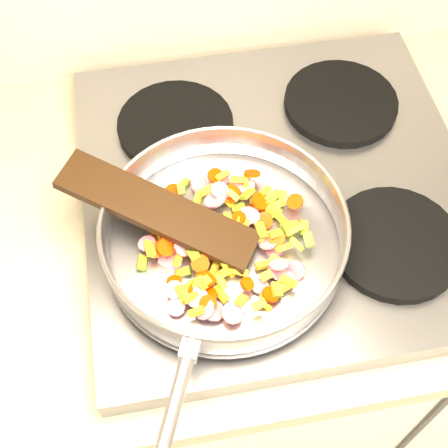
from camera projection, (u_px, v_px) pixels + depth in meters
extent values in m
cube|color=#939399|center=(277.00, 191.00, 0.98)|extent=(0.60, 0.60, 0.04)
cylinder|color=black|center=(203.00, 274.00, 0.87)|extent=(0.19, 0.19, 0.02)
cylinder|color=black|center=(395.00, 243.00, 0.90)|extent=(0.19, 0.19, 0.02)
cylinder|color=black|center=(176.00, 125.00, 1.02)|extent=(0.19, 0.19, 0.02)
cylinder|color=black|center=(341.00, 103.00, 1.05)|extent=(0.19, 0.19, 0.02)
cylinder|color=#9E9EA5|center=(224.00, 245.00, 0.88)|extent=(0.34, 0.34, 0.01)
torus|color=#9E9EA5|center=(224.00, 233.00, 0.86)|extent=(0.39, 0.39, 0.06)
torus|color=#9E9EA5|center=(224.00, 222.00, 0.83)|extent=(0.34, 0.34, 0.01)
cylinder|color=#9E9EA5|center=(171.00, 417.00, 0.70)|extent=(0.09, 0.18, 0.02)
cube|color=#9E9EA5|center=(190.00, 348.00, 0.75)|extent=(0.03, 0.04, 0.02)
cylinder|color=#FD3400|center=(206.00, 280.00, 0.82)|extent=(0.03, 0.03, 0.01)
cylinder|color=#FD3400|center=(237.00, 226.00, 0.88)|extent=(0.03, 0.03, 0.01)
cylinder|color=#C0123E|center=(249.00, 216.00, 0.88)|extent=(0.04, 0.04, 0.01)
cube|color=olive|center=(241.00, 300.00, 0.80)|extent=(0.02, 0.02, 0.01)
cube|color=yellow|center=(243.00, 221.00, 0.88)|extent=(0.02, 0.02, 0.01)
cube|color=olive|center=(188.00, 234.00, 0.86)|extent=(0.02, 0.03, 0.01)
cube|color=yellow|center=(263.00, 300.00, 0.82)|extent=(0.02, 0.02, 0.02)
cylinder|color=#C0123E|center=(176.00, 307.00, 0.81)|extent=(0.03, 0.03, 0.01)
cube|color=yellow|center=(242.00, 185.00, 0.93)|extent=(0.03, 0.02, 0.02)
cube|color=olive|center=(259.00, 201.00, 0.90)|extent=(0.02, 0.02, 0.01)
cube|color=yellow|center=(259.00, 202.00, 0.90)|extent=(0.03, 0.02, 0.01)
cylinder|color=#FD3400|center=(265.00, 222.00, 0.88)|extent=(0.02, 0.02, 0.02)
cube|color=olive|center=(309.00, 240.00, 0.85)|extent=(0.01, 0.02, 0.01)
cylinder|color=#C0123E|center=(203.00, 305.00, 0.81)|extent=(0.02, 0.03, 0.03)
cube|color=olive|center=(197.00, 282.00, 0.82)|extent=(0.02, 0.01, 0.02)
cylinder|color=#C0123E|center=(204.00, 309.00, 0.81)|extent=(0.04, 0.04, 0.03)
cube|color=olive|center=(228.00, 263.00, 0.84)|extent=(0.02, 0.02, 0.01)
cylinder|color=#FD3400|center=(252.00, 174.00, 0.92)|extent=(0.04, 0.03, 0.02)
cylinder|color=#C0123E|center=(170.00, 260.00, 0.86)|extent=(0.05, 0.05, 0.01)
cylinder|color=#FD3400|center=(174.00, 192.00, 0.92)|extent=(0.03, 0.03, 0.02)
cube|color=yellow|center=(177.00, 260.00, 0.85)|extent=(0.02, 0.02, 0.02)
cylinder|color=#FD3400|center=(271.00, 294.00, 0.82)|extent=(0.03, 0.03, 0.01)
cube|color=yellow|center=(295.00, 229.00, 0.87)|extent=(0.03, 0.02, 0.02)
cube|color=yellow|center=(241.00, 215.00, 0.90)|extent=(0.02, 0.02, 0.01)
cylinder|color=#C0123E|center=(268.00, 243.00, 0.86)|extent=(0.04, 0.04, 0.02)
cylinder|color=#FD3400|center=(216.00, 176.00, 0.93)|extent=(0.03, 0.04, 0.02)
cube|color=yellow|center=(274.00, 211.00, 0.89)|extent=(0.03, 0.02, 0.01)
cube|color=olive|center=(164.00, 209.00, 0.90)|extent=(0.03, 0.02, 0.02)
cube|color=yellow|center=(219.00, 276.00, 0.84)|extent=(0.02, 0.02, 0.01)
cylinder|color=#FD3400|center=(277.00, 238.00, 0.86)|extent=(0.03, 0.03, 0.02)
cylinder|color=#FD3400|center=(203.00, 276.00, 0.84)|extent=(0.03, 0.03, 0.01)
cylinder|color=#C0123E|center=(274.00, 247.00, 0.87)|extent=(0.04, 0.04, 0.02)
cube|color=yellow|center=(246.00, 182.00, 0.93)|extent=(0.01, 0.03, 0.02)
cylinder|color=#C0123E|center=(158.00, 214.00, 0.88)|extent=(0.04, 0.04, 0.01)
cube|color=yellow|center=(196.00, 312.00, 0.80)|extent=(0.02, 0.01, 0.02)
cube|color=yellow|center=(265.00, 305.00, 0.82)|extent=(0.02, 0.02, 0.02)
cube|color=yellow|center=(225.00, 218.00, 0.90)|extent=(0.02, 0.02, 0.01)
cube|color=yellow|center=(272.00, 238.00, 0.88)|extent=(0.02, 0.02, 0.01)
cylinder|color=#FD3400|center=(157.00, 196.00, 0.90)|extent=(0.02, 0.03, 0.02)
cube|color=olive|center=(181.00, 189.00, 0.90)|extent=(0.01, 0.02, 0.01)
cube|color=yellow|center=(150.00, 249.00, 0.85)|extent=(0.02, 0.03, 0.02)
cube|color=yellow|center=(214.00, 271.00, 0.85)|extent=(0.02, 0.03, 0.01)
cylinder|color=#FD3400|center=(228.00, 226.00, 0.89)|extent=(0.03, 0.02, 0.02)
cube|color=yellow|center=(207.00, 190.00, 0.92)|extent=(0.03, 0.01, 0.02)
cylinder|color=#C0123E|center=(176.00, 204.00, 0.89)|extent=(0.04, 0.03, 0.03)
cube|color=olive|center=(281.00, 287.00, 0.83)|extent=(0.02, 0.02, 0.01)
cylinder|color=#FD3400|center=(197.00, 291.00, 0.82)|extent=(0.03, 0.04, 0.03)
cube|color=olive|center=(276.00, 233.00, 0.86)|extent=(0.02, 0.02, 0.01)
cube|color=olive|center=(287.00, 229.00, 0.88)|extent=(0.02, 0.02, 0.02)
cube|color=olive|center=(218.00, 244.00, 0.86)|extent=(0.02, 0.02, 0.02)
cylinder|color=#FD3400|center=(208.00, 296.00, 0.82)|extent=(0.04, 0.03, 0.02)
cube|color=olive|center=(220.00, 197.00, 0.91)|extent=(0.02, 0.02, 0.01)
cube|color=olive|center=(233.00, 223.00, 0.88)|extent=(0.02, 0.02, 0.02)
cube|color=olive|center=(183.00, 184.00, 0.93)|extent=(0.02, 0.02, 0.01)
cube|color=olive|center=(247.00, 194.00, 0.90)|extent=(0.03, 0.03, 0.02)
cylinder|color=#C0123E|center=(277.00, 273.00, 0.85)|extent=(0.03, 0.04, 0.03)
cylinder|color=#C0123E|center=(168.00, 225.00, 0.88)|extent=(0.05, 0.05, 0.01)
cube|color=olive|center=(193.00, 253.00, 0.84)|extent=(0.02, 0.02, 0.02)
cube|color=yellow|center=(212.00, 236.00, 0.86)|extent=(0.02, 0.03, 0.02)
cylinder|color=#FD3400|center=(239.00, 218.00, 0.88)|extent=(0.03, 0.03, 0.02)
cylinder|color=#FD3400|center=(194.00, 228.00, 0.88)|extent=(0.04, 0.03, 0.03)
cylinder|color=#C0123E|center=(183.00, 247.00, 0.85)|extent=(0.03, 0.03, 0.03)
cube|color=olive|center=(204.00, 282.00, 0.82)|extent=(0.02, 0.02, 0.01)
cube|color=yellow|center=(221.00, 294.00, 0.83)|extent=(0.02, 0.03, 0.02)
cube|color=olive|center=(291.00, 231.00, 0.88)|extent=(0.02, 0.03, 0.01)
cube|color=yellow|center=(239.00, 179.00, 0.92)|extent=(0.03, 0.02, 0.01)
cylinder|color=#FD3400|center=(252.00, 211.00, 0.91)|extent=(0.03, 0.03, 0.01)
cylinder|color=#C0123E|center=(295.00, 271.00, 0.85)|extent=(0.04, 0.04, 0.03)
cylinder|color=#C0123E|center=(238.00, 190.00, 0.92)|extent=(0.04, 0.04, 0.01)
cube|color=olive|center=(190.00, 297.00, 0.81)|extent=(0.02, 0.02, 0.01)
cube|color=olive|center=(162.00, 210.00, 0.90)|extent=(0.03, 0.02, 0.02)
cube|color=olive|center=(184.00, 272.00, 0.85)|extent=(0.02, 0.02, 0.02)
cube|color=yellow|center=(223.00, 175.00, 0.93)|extent=(0.03, 0.02, 0.02)
cube|color=yellow|center=(226.00, 272.00, 0.84)|extent=(0.02, 0.02, 0.01)
cylinder|color=#FD3400|center=(208.00, 304.00, 0.81)|extent=(0.03, 0.03, 0.02)
cylinder|color=#FD3400|center=(295.00, 202.00, 0.90)|extent=(0.03, 0.03, 0.02)
cube|color=yellow|center=(228.00, 269.00, 0.85)|extent=(0.02, 0.03, 0.02)
cube|color=olive|center=(142.00, 263.00, 0.86)|extent=(0.02, 0.02, 0.01)
cube|color=olive|center=(256.00, 238.00, 0.86)|extent=(0.02, 0.02, 0.01)
cylinder|color=#C0123E|center=(246.00, 186.00, 0.92)|extent=(0.03, 0.03, 0.01)
cylinder|color=#FD3400|center=(222.00, 227.00, 0.87)|extent=(0.02, 0.02, 0.01)
cube|color=yellow|center=(193.00, 245.00, 0.86)|extent=(0.02, 0.02, 0.02)
cylinder|color=#FD3400|center=(166.00, 247.00, 0.85)|extent=(0.04, 0.03, 0.03)
cube|color=olive|center=(261.00, 230.00, 0.86)|extent=(0.02, 0.03, 0.02)
cube|color=olive|center=(233.00, 249.00, 0.85)|extent=(0.02, 0.02, 0.02)
cylinder|color=#C0123E|center=(147.00, 243.00, 0.86)|extent=(0.04, 0.04, 0.01)
cube|color=yellow|center=(297.00, 244.00, 0.85)|extent=(0.02, 0.02, 0.01)
cylinder|color=#FD3400|center=(174.00, 281.00, 0.83)|extent=(0.03, 0.03, 0.01)
cube|color=yellow|center=(182.00, 294.00, 0.81)|extent=(0.02, 0.03, 0.02)
cylinder|color=#FD3400|center=(155.00, 251.00, 0.85)|extent=(0.03, 0.03, 0.01)
cube|color=yellow|center=(273.00, 206.00, 0.90)|extent=(0.03, 0.01, 0.02)
cylinder|color=#C0123E|center=(221.00, 238.00, 0.87)|extent=(0.05, 0.05, 0.02)
cylinder|color=#C0123E|center=(200.00, 231.00, 0.88)|extent=(0.03, 0.04, 0.02)
cube|color=olive|center=(266.00, 276.00, 0.84)|extent=(0.02, 0.02, 0.02)
cube|color=yellow|center=(245.00, 247.00, 0.87)|extent=(0.02, 0.02, 0.01)
cylinder|color=#C0123E|center=(220.00, 190.00, 0.91)|extent=(0.04, 0.04, 0.01)
cube|color=olive|center=(239.00, 208.00, 0.91)|extent=(0.02, 0.02, 0.01)
cube|color=yellow|center=(216.00, 245.00, 0.86)|extent=(0.02, 0.02, 0.01)
cube|color=yellow|center=(231.00, 201.00, 0.91)|extent=(0.02, 0.02, 0.02)
cylinder|color=#FD3400|center=(247.00, 284.00, 0.82)|extent=(0.02, 0.02, 0.02)
cube|color=yellow|center=(201.00, 284.00, 0.82)|extent=(0.02, 0.02, 0.02)
cylinder|color=#C0123E|center=(213.00, 310.00, 0.81)|extent=(0.04, 0.04, 0.02)
cylinder|color=#C0123E|center=(169.00, 226.00, 0.89)|extent=(0.04, 0.04, 0.01)
cube|color=olive|center=(231.00, 251.00, 0.86)|extent=(0.02, 0.02, 0.02)
cylinder|color=#FD3400|center=(238.00, 179.00, 0.93)|extent=(0.03, 0.03, 0.03)
cube|color=olive|center=(192.00, 287.00, 0.83)|extent=(0.01, 0.02, 0.01)
cube|color=yellow|center=(240.00, 272.00, 0.84)|extent=(0.02, 0.02, 0.02)
cube|color=olive|center=(304.00, 228.00, 0.88)|extent=(0.02, 0.02, 0.02)
cylinder|color=#C0123E|center=(232.00, 313.00, 0.80)|extent=(0.04, 0.04, 0.01)
cube|color=olive|center=(163.00, 236.00, 0.86)|extent=(0.02, 0.02, 0.01)
cube|color=yellow|center=(179.00, 228.00, 0.87)|extent=(0.02, 0.02, 0.02)
cube|color=yellow|center=(198.00, 199.00, 0.91)|extent=(0.02, 0.02, 0.02)
cube|color=olive|center=(228.00, 219.00, 0.88)|extent=(0.02, 0.02, 0.01)
cylinder|color=#FD3400|center=(200.00, 264.00, 0.84)|extent=(0.04, 0.03, 0.02)
cube|color=yellow|center=(290.00, 225.00, 0.87)|extent=(0.02, 0.01, 0.01)
cylinder|color=#FD3400|center=(231.00, 194.00, 0.91)|extent=(0.04, 0.04, 0.02)
cube|color=yellow|center=(265.00, 265.00, 0.85)|extent=(0.03, 0.01, 0.01)
cylinder|color=#C0123E|center=(286.00, 279.00, 0.84)|extent=(0.04, 0.04, 0.01)
cylinder|color=#C0123E|center=(158.00, 198.00, 0.91)|extent=(0.05, 0.04, 0.02)
cylinder|color=#C0123E|center=(175.00, 290.00, 0.82)|extent=(0.03, 0.03, 0.02)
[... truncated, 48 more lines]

